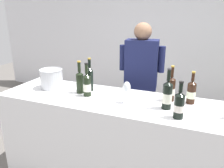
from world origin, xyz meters
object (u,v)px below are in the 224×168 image
at_px(person_server, 140,93).
at_px(wine_bottle_6, 167,95).
at_px(wine_bottle_4, 171,89).
at_px(wine_bottle_7, 191,92).
at_px(wine_bottle_5, 87,84).
at_px(wine_glass, 127,88).
at_px(wine_bottle_3, 179,105).
at_px(wine_bottle_2, 90,78).
at_px(wine_bottle_0, 80,81).
at_px(ice_bucket, 52,78).

bearing_deg(person_server, wine_bottle_6, -60.61).
xyz_separation_m(wine_bottle_4, wine_bottle_7, (0.18, 0.00, -0.01)).
distance_m(wine_bottle_6, wine_bottle_7, 0.28).
xyz_separation_m(wine_bottle_5, wine_glass, (0.42, -0.03, 0.02)).
distance_m(wine_bottle_3, wine_bottle_4, 0.36).
bearing_deg(wine_bottle_2, wine_bottle_3, -18.80).
bearing_deg(wine_glass, wine_bottle_0, 171.98).
xyz_separation_m(wine_bottle_7, ice_bucket, (-1.45, -0.11, -0.00)).
height_order(wine_bottle_7, person_server, person_server).
xyz_separation_m(wine_bottle_4, wine_glass, (-0.37, -0.21, 0.02)).
relative_size(wine_bottle_4, wine_bottle_5, 1.01).
relative_size(wine_bottle_2, ice_bucket, 1.43).
bearing_deg(person_server, wine_bottle_2, -125.19).
distance_m(wine_bottle_2, wine_glass, 0.50).
bearing_deg(wine_bottle_6, wine_bottle_3, -52.59).
xyz_separation_m(wine_glass, ice_bucket, (-0.90, 0.10, -0.03)).
distance_m(wine_bottle_0, wine_glass, 0.54).
bearing_deg(wine_bottle_5, wine_bottle_6, -1.44).
bearing_deg(wine_bottle_2, wine_bottle_6, -11.75).
height_order(wine_bottle_5, person_server, person_server).
bearing_deg(wine_bottle_3, wine_bottle_5, 169.36).
bearing_deg(wine_bottle_4, wine_bottle_2, -178.29).
bearing_deg(wine_bottle_6, wine_bottle_5, 178.56).
distance_m(wine_bottle_2, wine_bottle_7, 1.02).
bearing_deg(wine_bottle_3, wine_bottle_0, 167.94).
distance_m(wine_bottle_3, ice_bucket, 1.40).
height_order(wine_bottle_0, wine_bottle_7, wine_bottle_0).
height_order(wine_bottle_6, ice_bucket, wine_bottle_6).
bearing_deg(ice_bucket, person_server, 38.09).
bearing_deg(wine_bottle_3, wine_bottle_2, 161.20).
height_order(wine_glass, ice_bucket, ice_bucket).
height_order(wine_glass, person_server, person_server).
relative_size(wine_bottle_7, ice_bucket, 1.22).
height_order(wine_bottle_2, person_server, person_server).
distance_m(wine_bottle_0, wine_bottle_5, 0.12).
relative_size(wine_bottle_4, person_server, 0.20).
xyz_separation_m(wine_bottle_2, person_server, (0.41, 0.58, -0.31)).
bearing_deg(wine_bottle_2, wine_bottle_4, 1.71).
height_order(wine_bottle_0, ice_bucket, wine_bottle_0).
height_order(wine_bottle_3, wine_bottle_4, wine_bottle_4).
bearing_deg(wine_bottle_3, wine_bottle_6, 127.41).
bearing_deg(ice_bucket, wine_bottle_4, 4.74).
bearing_deg(wine_bottle_4, person_server, 127.75).
height_order(wine_bottle_3, wine_bottle_5, wine_bottle_5).
distance_m(wine_bottle_7, ice_bucket, 1.45).
relative_size(wine_bottle_5, ice_bucket, 1.36).
height_order(wine_bottle_2, wine_bottle_6, wine_bottle_6).
xyz_separation_m(wine_bottle_5, ice_bucket, (-0.48, 0.07, -0.01)).
relative_size(wine_bottle_3, wine_bottle_7, 1.00).
height_order(wine_bottle_5, wine_glass, wine_bottle_5).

